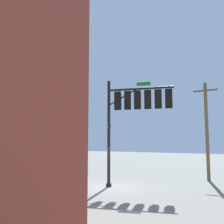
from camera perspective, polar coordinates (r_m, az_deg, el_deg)
ground_plane at (r=17.58m, az=-0.71°, el=-15.65°), size 120.00×120.00×0.00m
signal_pole_assembly at (r=17.14m, az=5.19°, el=1.19°), size 4.11×2.29×6.84m
utility_pole at (r=21.45m, az=19.58°, el=-3.35°), size 1.80×0.32×7.37m
fire_hydrant at (r=19.11m, az=-13.49°, el=-13.51°), size 0.33×0.24×0.83m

